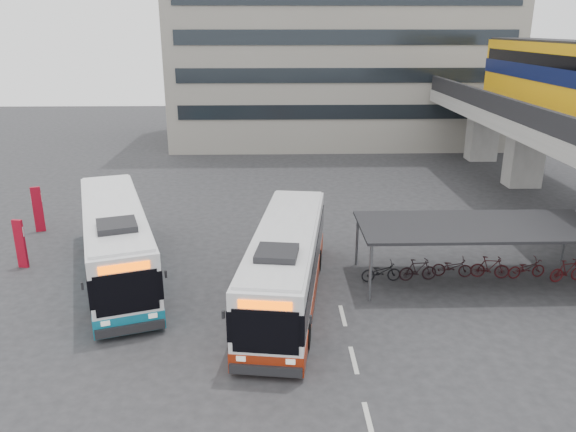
{
  "coord_description": "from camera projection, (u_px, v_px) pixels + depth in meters",
  "views": [
    {
      "loc": [
        -0.11,
        -18.91,
        10.42
      ],
      "look_at": [
        0.59,
        5.97,
        2.0
      ],
      "focal_mm": 35.0,
      "sensor_mm": 36.0,
      "label": 1
    }
  ],
  "objects": [
    {
      "name": "road_markings",
      "position": [
        354.0,
        360.0,
        18.47
      ],
      "size": [
        0.15,
        7.6,
        0.01
      ],
      "color": "beige",
      "rests_on": "ground"
    },
    {
      "name": "bus_teal",
      "position": [
        116.0,
        241.0,
        24.34
      ],
      "size": [
        5.97,
        11.66,
        3.39
      ],
      "rotation": [
        0.0,
        0.0,
        0.32
      ],
      "color": "white",
      "rests_on": "ground"
    },
    {
      "name": "bike_shelter",
      "position": [
        475.0,
        249.0,
        23.85
      ],
      "size": [
        10.0,
        4.0,
        2.54
      ],
      "color": "#595B60",
      "rests_on": "ground"
    },
    {
      "name": "sign_totem_mid",
      "position": [
        20.0,
        243.0,
        25.23
      ],
      "size": [
        0.49,
        0.23,
        2.28
      ],
      "rotation": [
        0.0,
        0.0,
        -0.19
      ],
      "color": "#9E091D",
      "rests_on": "ground"
    },
    {
      "name": "viaduct",
      "position": [
        576.0,
        105.0,
        31.59
      ],
      "size": [
        8.0,
        32.0,
        9.68
      ],
      "color": "gray",
      "rests_on": "ground"
    },
    {
      "name": "sign_totem_north",
      "position": [
        38.0,
        209.0,
        29.7
      ],
      "size": [
        0.52,
        0.3,
        2.46
      ],
      "rotation": [
        0.0,
        0.0,
        0.31
      ],
      "color": "#9E091D",
      "rests_on": "ground"
    },
    {
      "name": "office_block",
      "position": [
        338.0,
        3.0,
        51.49
      ],
      "size": [
        30.0,
        15.0,
        25.0
      ],
      "primitive_type": "cube",
      "color": "gray",
      "rests_on": "ground"
    },
    {
      "name": "bus_main",
      "position": [
        286.0,
        265.0,
        22.1
      ],
      "size": [
        3.9,
        11.23,
        3.25
      ],
      "rotation": [
        0.0,
        0.0,
        -0.14
      ],
      "color": "white",
      "rests_on": "ground"
    },
    {
      "name": "pedestrian",
      "position": [
        263.0,
        290.0,
        21.46
      ],
      "size": [
        0.66,
        0.75,
        1.73
      ],
      "primitive_type": "imported",
      "rotation": [
        0.0,
        0.0,
        1.09
      ],
      "color": "black",
      "rests_on": "ground"
    },
    {
      "name": "ground",
      "position": [
        277.0,
        317.0,
        21.24
      ],
      "size": [
        120.0,
        120.0,
        0.0
      ],
      "primitive_type": "plane",
      "color": "#28282B",
      "rests_on": "ground"
    }
  ]
}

